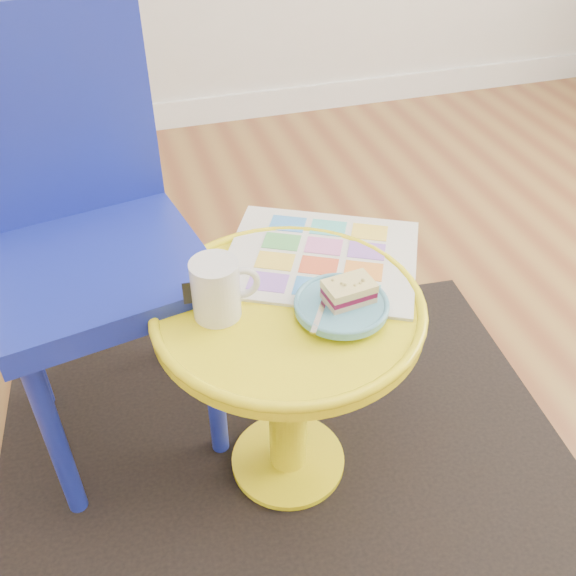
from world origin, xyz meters
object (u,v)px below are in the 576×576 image
object	(u,v)px
mug	(217,287)
side_table	(288,357)
newspaper	(321,257)
chair	(79,224)
plate	(341,306)

from	to	relation	value
mug	side_table	bearing A→B (deg)	-2.40
newspaper	mug	size ratio (longest dim) A/B	3.05
chair	plate	world-z (taller)	chair
side_table	chair	size ratio (longest dim) A/B	0.54
newspaper	mug	bearing A→B (deg)	-128.12
chair	side_table	bearing A→B (deg)	-50.88
mug	plate	world-z (taller)	mug
chair	newspaper	bearing A→B (deg)	-31.77
mug	plate	bearing A→B (deg)	-13.38
chair	plate	distance (m)	0.55
chair	newspaper	distance (m)	0.49
newspaper	chair	bearing A→B (deg)	-173.32
side_table	plate	world-z (taller)	plate
newspaper	plate	world-z (taller)	plate
side_table	plate	size ratio (longest dim) A/B	2.98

